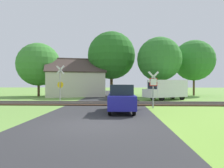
# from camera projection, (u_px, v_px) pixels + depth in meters

# --- Properties ---
(ground_plane) EXTENTS (160.00, 160.00, 0.00)m
(ground_plane) POSITION_uv_depth(u_px,v_px,m) (92.00, 125.00, 8.83)
(ground_plane) COLOR #6B9942
(road_asphalt) EXTENTS (6.59, 80.00, 0.01)m
(road_asphalt) POSITION_uv_depth(u_px,v_px,m) (97.00, 118.00, 10.83)
(road_asphalt) COLOR #2D2D30
(road_asphalt) RESTS_ON ground
(rail_track) EXTENTS (60.00, 2.60, 0.22)m
(rail_track) POSITION_uv_depth(u_px,v_px,m) (106.00, 104.00, 17.67)
(rail_track) COLOR #422D1E
(rail_track) RESTS_ON ground
(stop_sign_near) EXTENTS (0.86, 0.23, 2.78)m
(stop_sign_near) POSITION_uv_depth(u_px,v_px,m) (153.00, 86.00, 14.98)
(stop_sign_near) COLOR #9E9EA5
(stop_sign_near) RESTS_ON ground
(crossing_sign_far) EXTENTS (0.87, 0.18, 3.64)m
(crossing_sign_far) POSITION_uv_depth(u_px,v_px,m) (60.00, 82.00, 19.76)
(crossing_sign_far) COLOR #9E9EA5
(crossing_sign_far) RESTS_ON ground
(house) EXTENTS (9.45, 7.83, 5.51)m
(house) POSITION_uv_depth(u_px,v_px,m) (75.00, 83.00, 28.81)
(house) COLOR beige
(house) RESTS_ON ground
(tree_center) EXTENTS (7.06, 7.06, 9.55)m
(tree_center) POSITION_uv_depth(u_px,v_px,m) (111.00, 56.00, 29.74)
(tree_center) COLOR #513823
(tree_center) RESTS_ON ground
(tree_far) EXTENTS (6.18, 6.18, 8.47)m
(tree_far) POSITION_uv_depth(u_px,v_px,m) (194.00, 60.00, 30.53)
(tree_far) COLOR #513823
(tree_far) RESTS_ON ground
(tree_right) EXTENTS (6.04, 6.04, 8.21)m
(tree_right) POSITION_uv_depth(u_px,v_px,m) (159.00, 59.00, 27.35)
(tree_right) COLOR #513823
(tree_right) RESTS_ON ground
(tree_left) EXTENTS (6.16, 6.16, 7.67)m
(tree_left) POSITION_uv_depth(u_px,v_px,m) (39.00, 64.00, 28.79)
(tree_left) COLOR #513823
(tree_left) RESTS_ON ground
(mail_truck) EXTENTS (5.20, 3.90, 2.24)m
(mail_truck) POSITION_uv_depth(u_px,v_px,m) (166.00, 89.00, 22.43)
(mail_truck) COLOR white
(mail_truck) RESTS_ON ground
(parked_car) EXTENTS (1.72, 4.03, 1.78)m
(parked_car) POSITION_uv_depth(u_px,v_px,m) (121.00, 98.00, 12.88)
(parked_car) COLOR navy
(parked_car) RESTS_ON ground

